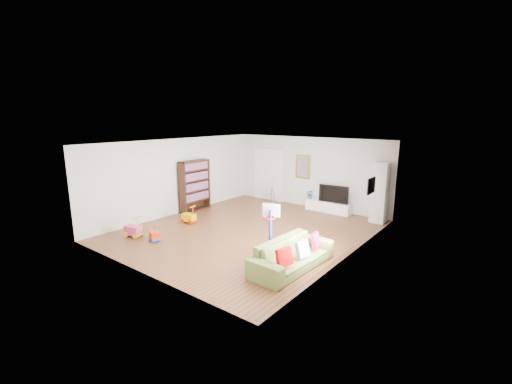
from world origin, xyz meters
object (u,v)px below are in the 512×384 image
Objects in this scene: basketball_hoop at (268,235)px; sofa at (292,254)px; bookshelf at (195,186)px; media_console at (328,207)px.

sofa is at bearing -9.21° from basketball_hoop.
sofa is at bearing -22.76° from bookshelf.
media_console is 0.91× the size of bookshelf.
bookshelf is 0.82× the size of sofa.
sofa reaches higher than media_console.
bookshelf is at bearing 72.49° from sofa.
sofa is (5.51, -2.05, -0.61)m from bookshelf.
bookshelf reaches higher than media_console.
bookshelf is 1.32× the size of basketball_hoop.
basketball_hoop is at bearing 102.66° from sofa.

